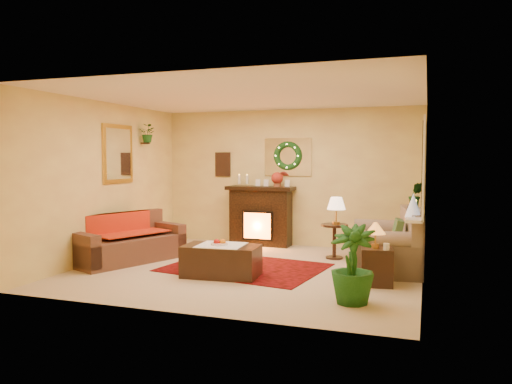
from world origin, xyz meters
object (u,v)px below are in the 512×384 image
(fireplace, at_px, (261,217))
(side_table_round, at_px, (334,239))
(end_table_square, at_px, (377,265))
(sofa, at_px, (128,235))
(coffee_table, at_px, (221,262))
(loveseat, at_px, (385,241))

(fireplace, xyz_separation_m, side_table_round, (1.57, -0.82, -0.23))
(end_table_square, bearing_deg, side_table_round, 118.68)
(sofa, xyz_separation_m, coffee_table, (1.83, -0.45, -0.22))
(loveseat, height_order, side_table_round, loveseat)
(end_table_square, height_order, coffee_table, end_table_square)
(loveseat, bearing_deg, fireplace, 142.99)
(side_table_round, bearing_deg, loveseat, -30.42)
(fireplace, distance_m, end_table_square, 3.38)
(fireplace, relative_size, coffee_table, 1.10)
(sofa, height_order, end_table_square, sofa)
(sofa, distance_m, end_table_square, 3.97)
(loveseat, distance_m, coffee_table, 2.51)
(loveseat, relative_size, coffee_table, 1.49)
(end_table_square, bearing_deg, coffee_table, -173.58)
(side_table_round, height_order, end_table_square, side_table_round)
(end_table_square, bearing_deg, sofa, 176.97)
(fireplace, height_order, loveseat, fireplace)
(sofa, relative_size, fireplace, 1.55)
(fireplace, relative_size, loveseat, 0.74)
(loveseat, relative_size, side_table_round, 2.73)
(side_table_round, distance_m, coffee_table, 2.20)
(loveseat, distance_m, side_table_round, 1.01)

